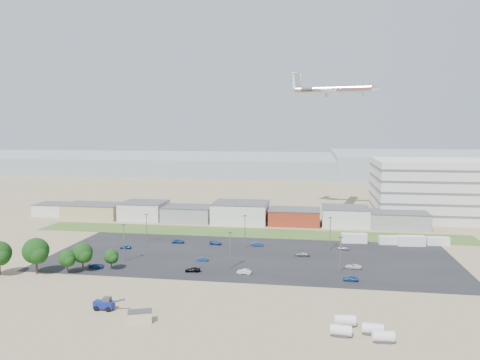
% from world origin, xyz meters
% --- Properties ---
extents(ground, '(700.00, 700.00, 0.00)m').
position_xyz_m(ground, '(0.00, 0.00, 0.00)').
color(ground, '#8F815B').
rests_on(ground, ground).
extents(parking_lot, '(120.00, 50.00, 0.01)m').
position_xyz_m(parking_lot, '(5.00, 20.00, 0.01)').
color(parking_lot, black).
rests_on(parking_lot, ground).
extents(grass_strip, '(160.00, 16.00, 0.02)m').
position_xyz_m(grass_strip, '(0.00, 52.00, 0.01)').
color(grass_strip, '#325520').
rests_on(grass_strip, ground).
extents(hills_backdrop, '(700.00, 200.00, 9.00)m').
position_xyz_m(hills_backdrop, '(40.00, 315.00, 4.50)').
color(hills_backdrop, gray).
rests_on(hills_backdrop, ground).
extents(building_row, '(170.00, 20.00, 8.00)m').
position_xyz_m(building_row, '(-17.00, 71.00, 4.00)').
color(building_row, silver).
rests_on(building_row, ground).
extents(parking_garage, '(80.00, 40.00, 25.00)m').
position_xyz_m(parking_garage, '(90.00, 95.00, 12.50)').
color(parking_garage, silver).
rests_on(parking_garage, ground).
extents(portable_shed, '(5.29, 3.91, 2.39)m').
position_xyz_m(portable_shed, '(-9.85, -31.56, 1.19)').
color(portable_shed, '#BFB790').
rests_on(portable_shed, ground).
extents(telehandler, '(6.92, 2.47, 2.86)m').
position_xyz_m(telehandler, '(-19.77, -26.53, 1.43)').
color(telehandler, navy).
rests_on(telehandler, ground).
extents(storage_tank_nw, '(4.15, 2.30, 2.41)m').
position_xyz_m(storage_tank_nw, '(29.97, -26.93, 1.20)').
color(storage_tank_nw, silver).
rests_on(storage_tank_nw, ground).
extents(storage_tank_ne, '(4.03, 2.18, 2.35)m').
position_xyz_m(storage_tank_ne, '(34.80, -29.93, 1.18)').
color(storage_tank_ne, silver).
rests_on(storage_tank_ne, ground).
extents(storage_tank_sw, '(4.04, 2.26, 2.33)m').
position_xyz_m(storage_tank_sw, '(28.97, -31.57, 1.17)').
color(storage_tank_sw, silver).
rests_on(storage_tank_sw, ground).
extents(storage_tank_se, '(3.94, 2.12, 2.31)m').
position_xyz_m(storage_tank_se, '(36.30, -32.91, 1.15)').
color(storage_tank_se, silver).
rests_on(storage_tank_se, ground).
extents(box_trailer_a, '(8.55, 3.26, 3.14)m').
position_xyz_m(box_trailer_a, '(37.18, 42.17, 1.57)').
color(box_trailer_a, silver).
rests_on(box_trailer_a, ground).
extents(box_trailer_b, '(7.62, 3.13, 2.78)m').
position_xyz_m(box_trailer_b, '(48.86, 41.97, 1.39)').
color(box_trailer_b, silver).
rests_on(box_trailer_b, ground).
extents(box_trailer_c, '(8.88, 3.53, 3.25)m').
position_xyz_m(box_trailer_c, '(55.28, 41.04, 1.62)').
color(box_trailer_c, silver).
rests_on(box_trailer_c, ground).
extents(box_trailer_d, '(7.42, 2.93, 2.71)m').
position_xyz_m(box_trailer_d, '(64.10, 43.03, 1.36)').
color(box_trailer_d, silver).
rests_on(box_trailer_d, ground).
extents(tree_left, '(7.26, 7.26, 10.89)m').
position_xyz_m(tree_left, '(-48.30, -6.01, 5.45)').
color(tree_left, black).
rests_on(tree_left, ground).
extents(tree_mid, '(4.76, 4.76, 7.14)m').
position_xyz_m(tree_mid, '(-40.61, -4.09, 3.57)').
color(tree_mid, black).
rests_on(tree_mid, ground).
extents(tree_right, '(5.83, 5.83, 8.74)m').
position_xyz_m(tree_right, '(-37.57, -1.55, 4.37)').
color(tree_right, black).
rests_on(tree_right, ground).
extents(tree_near, '(4.28, 4.28, 6.43)m').
position_xyz_m(tree_near, '(-30.56, 0.89, 3.21)').
color(tree_near, black).
rests_on(tree_near, ground).
extents(lightpole_front_l, '(1.28, 0.53, 10.85)m').
position_xyz_m(lightpole_front_l, '(-30.12, 8.64, 5.43)').
color(lightpole_front_l, slate).
rests_on(lightpole_front_l, ground).
extents(lightpole_front_m, '(1.19, 0.49, 10.10)m').
position_xyz_m(lightpole_front_m, '(1.21, 7.13, 5.05)').
color(lightpole_front_m, slate).
rests_on(lightpole_front_m, ground).
extents(lightpole_front_r, '(1.13, 0.47, 9.63)m').
position_xyz_m(lightpole_front_r, '(30.81, 8.01, 4.81)').
color(lightpole_front_r, slate).
rests_on(lightpole_front_r, ground).
extents(lightpole_back_l, '(1.15, 0.48, 9.79)m').
position_xyz_m(lightpole_back_l, '(-31.71, 31.35, 4.89)').
color(lightpole_back_l, slate).
rests_on(lightpole_back_l, ground).
extents(lightpole_back_m, '(1.25, 0.52, 10.61)m').
position_xyz_m(lightpole_back_m, '(1.95, 29.39, 5.31)').
color(lightpole_back_m, slate).
rests_on(lightpole_back_m, ground).
extents(lightpole_back_r, '(1.23, 0.51, 10.42)m').
position_xyz_m(lightpole_back_r, '(28.86, 31.50, 5.21)').
color(lightpole_back_r, slate).
rests_on(lightpole_back_r, ground).
extents(airliner, '(46.13, 35.47, 12.32)m').
position_xyz_m(airliner, '(31.21, 102.27, 56.04)').
color(airliner, silver).
extents(parked_car_0, '(4.51, 2.30, 1.22)m').
position_xyz_m(parked_car_0, '(34.59, 11.94, 0.61)').
color(parked_car_0, silver).
rests_on(parked_car_0, ground).
extents(parked_car_2, '(3.89, 1.76, 1.29)m').
position_xyz_m(parked_car_2, '(33.14, 1.05, 0.65)').
color(parked_car_2, navy).
rests_on(parked_car_2, ground).
extents(parked_car_3, '(4.28, 2.12, 1.20)m').
position_xyz_m(parked_car_3, '(-8.12, 2.20, 0.60)').
color(parked_car_3, black).
rests_on(parked_car_3, ground).
extents(parked_car_4, '(3.36, 1.24, 1.10)m').
position_xyz_m(parked_car_4, '(-8.02, 12.74, 0.55)').
color(parked_car_4, navy).
rests_on(parked_car_4, ground).
extents(parked_car_5, '(3.52, 1.47, 1.19)m').
position_xyz_m(parked_car_5, '(-35.59, 22.51, 0.59)').
color(parked_car_5, navy).
rests_on(parked_car_5, ground).
extents(parked_car_6, '(4.32, 2.19, 1.20)m').
position_xyz_m(parked_car_6, '(-8.25, 32.26, 0.60)').
color(parked_car_6, navy).
rests_on(parked_car_6, ground).
extents(parked_car_8, '(3.46, 1.63, 1.14)m').
position_xyz_m(parked_car_8, '(33.35, 32.08, 0.57)').
color(parked_car_8, '#A5A5AA').
rests_on(parked_car_8, ground).
extents(parked_car_9, '(4.37, 2.46, 1.15)m').
position_xyz_m(parked_car_9, '(-21.17, 32.50, 0.58)').
color(parked_car_9, navy).
rests_on(parked_car_9, ground).
extents(parked_car_10, '(4.11, 1.95, 1.16)m').
position_xyz_m(parked_car_10, '(-35.15, 1.17, 0.58)').
color(parked_car_10, navy).
rests_on(parked_car_10, ground).
extents(parked_car_11, '(4.08, 1.79, 1.30)m').
position_xyz_m(parked_car_11, '(5.64, 32.51, 0.65)').
color(parked_car_11, navy).
rests_on(parked_car_11, ground).
extents(parked_car_12, '(4.29, 1.96, 1.22)m').
position_xyz_m(parked_car_12, '(20.39, 22.52, 0.61)').
color(parked_car_12, '#A5A5AA').
rests_on(parked_car_12, ground).
extents(parked_car_13, '(3.93, 1.55, 1.27)m').
position_xyz_m(parked_car_13, '(5.76, 2.61, 0.64)').
color(parked_car_13, silver).
rests_on(parked_car_13, ground).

